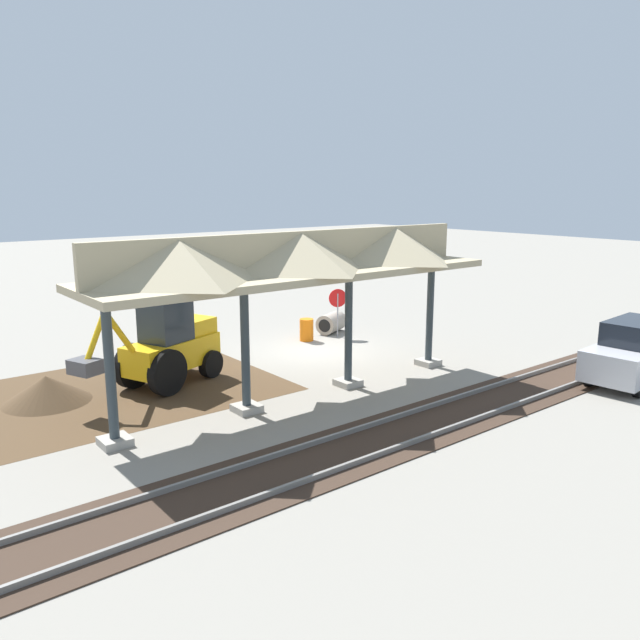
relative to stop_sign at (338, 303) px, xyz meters
The scene contains 10 objects.
ground_plane 2.89m from the stop_sign, 31.82° to the left, with size 120.00×120.00×0.00m, color gray.
dirt_work_zone 10.17m from the stop_sign, ahead, with size 9.66×7.00×0.01m, color #4C3823.
platform_canopy 8.32m from the stop_sign, 41.86° to the left, with size 12.37×3.20×4.90m.
rail_tracks 9.36m from the stop_sign, 76.63° to the left, with size 60.00×2.58×0.15m.
stop_sign is the anchor object (origin of this frame).
backhoe 8.45m from the stop_sign, 11.01° to the left, with size 5.23×2.99×2.82m.
dirt_mound 11.94m from the stop_sign, ahead, with size 4.96×4.96×1.56m, color #4C3823.
concrete_pipe 1.28m from the stop_sign, 110.15° to the right, with size 1.56×1.32×0.84m.
distant_parked_car 11.15m from the stop_sign, 107.69° to the left, with size 4.32×2.07×1.98m.
traffic_barrel 1.76m from the stop_sign, ahead, with size 0.56×0.56×0.90m, color orange.
Camera 1 is at (14.21, 18.01, 6.09)m, focal length 35.00 mm.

